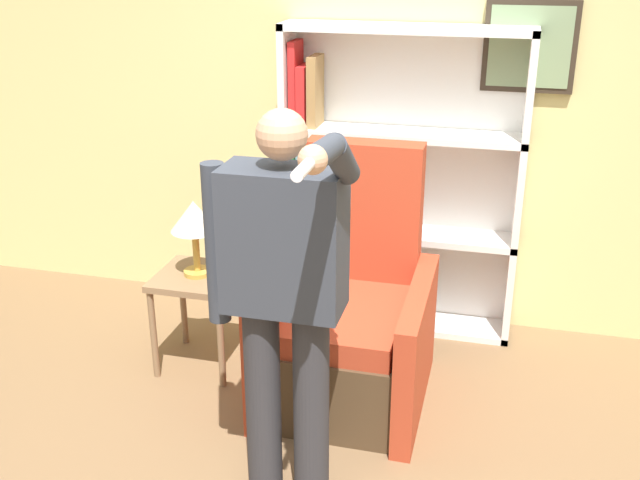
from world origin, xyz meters
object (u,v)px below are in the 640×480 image
Objects in this scene: person_standing at (283,290)px; side_table at (199,290)px; table_lamp at (194,220)px; bookcase at (380,184)px; armchair at (350,326)px.

person_standing reaches higher than side_table.
table_lamp is (-0.77, 0.90, -0.10)m from person_standing.
table_lamp is at bearing -63.43° from side_table.
bookcase is 1.15m from table_lamp.
bookcase is at bearing 42.25° from table_lamp.
person_standing is at bearing -92.86° from bookcase.
person_standing is 4.04× the size of table_lamp.
person_standing is 1.29m from side_table.
side_table is 1.32× the size of table_lamp.
armchair is (0.01, -0.83, -0.51)m from bookcase.
person_standing reaches higher than table_lamp.
person_standing is (-0.09, -0.85, 0.59)m from armchair.
armchair is at bearing -3.52° from table_lamp.
table_lamp is (-0.86, 0.05, 0.49)m from armchair.
table_lamp is (0.00, -0.00, 0.41)m from side_table.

